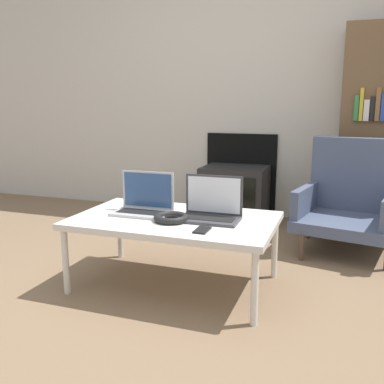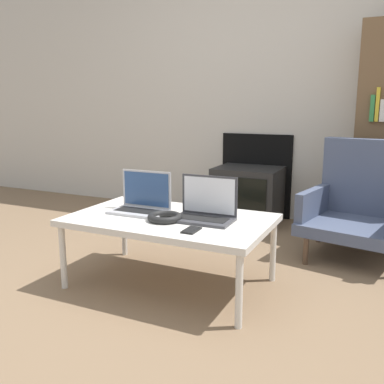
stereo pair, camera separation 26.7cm
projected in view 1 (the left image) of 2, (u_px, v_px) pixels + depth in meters
ground_plane at (149, 313)px, 2.20m from camera, size 14.00×14.00×0.00m
wall_back at (246, 78)px, 3.94m from camera, size 7.00×0.08×2.60m
table at (175, 223)px, 2.46m from camera, size 1.15×0.70×0.41m
laptop_left at (144, 203)px, 2.54m from camera, size 0.34×0.21×0.24m
laptop_right at (211, 209)px, 2.40m from camera, size 0.34×0.21×0.24m
headphones at (171, 218)px, 2.37m from camera, size 0.20×0.20×0.04m
phone at (202, 230)px, 2.19m from camera, size 0.07×0.12×0.01m
tv at (235, 194)px, 3.89m from camera, size 0.57×0.47×0.50m
armchair at (350, 199)px, 3.11m from camera, size 0.75×0.74×0.81m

